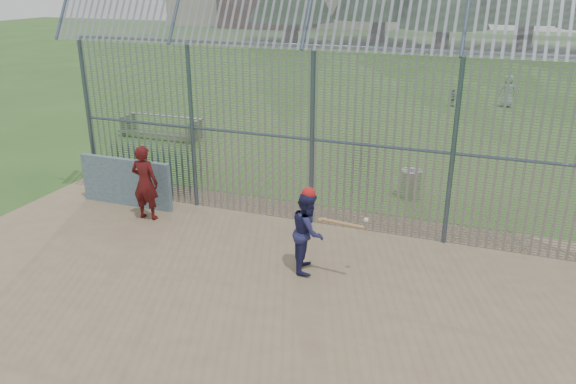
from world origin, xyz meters
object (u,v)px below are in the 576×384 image
at_px(dugout_wall, 126,182).
at_px(onlooker, 145,183).
at_px(batter, 308,232).
at_px(trash_can, 411,184).
at_px(bleacher, 161,126).

bearing_deg(dugout_wall, onlooker, -29.60).
bearing_deg(batter, trash_can, -29.97).
bearing_deg(trash_can, batter, -105.27).
xyz_separation_m(batter, bleacher, (-8.03, 7.40, -0.40)).
distance_m(dugout_wall, batter, 5.47).
height_order(trash_can, bleacher, trash_can).
bearing_deg(onlooker, dugout_wall, -31.91).
height_order(batter, bleacher, batter).
bearing_deg(trash_can, onlooker, -147.38).
bearing_deg(trash_can, bleacher, 163.01).
xyz_separation_m(dugout_wall, onlooker, (0.94, -0.53, 0.29)).
distance_m(batter, onlooker, 4.43).
height_order(onlooker, bleacher, onlooker).
relative_size(batter, trash_can, 1.93).
relative_size(dugout_wall, batter, 1.58).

